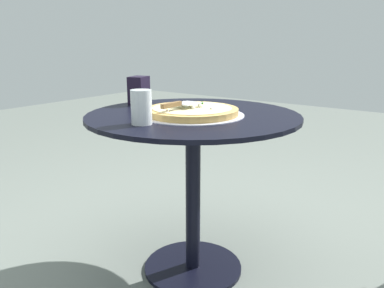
# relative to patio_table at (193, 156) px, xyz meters

# --- Properties ---
(ground_plane) EXTENTS (10.00, 10.00, 0.00)m
(ground_plane) POSITION_rel_patio_table_xyz_m (0.00, 0.00, -0.56)
(ground_plane) COLOR slate
(patio_table) EXTENTS (0.91, 0.91, 0.75)m
(patio_table) POSITION_rel_patio_table_xyz_m (0.00, 0.00, 0.00)
(patio_table) COLOR black
(patio_table) RESTS_ON ground
(pizza_on_tray) EXTENTS (0.44, 0.44, 0.05)m
(pizza_on_tray) POSITION_rel_patio_table_xyz_m (-0.03, -0.02, 0.20)
(pizza_on_tray) COLOR silver
(pizza_on_tray) RESTS_ON patio_table
(pizza_server) EXTENTS (0.21, 0.08, 0.02)m
(pizza_server) POSITION_rel_patio_table_xyz_m (-0.10, 0.00, 0.24)
(pizza_server) COLOR silver
(pizza_server) RESTS_ON pizza_on_tray
(drinking_cup) EXTENTS (0.08, 0.08, 0.13)m
(drinking_cup) POSITION_rel_patio_table_xyz_m (-0.29, 0.03, 0.25)
(drinking_cup) COLOR silver
(drinking_cup) RESTS_ON patio_table
(napkin_dispenser) EXTENTS (0.12, 0.10, 0.13)m
(napkin_dispenser) POSITION_rel_patio_table_xyz_m (0.05, 0.37, 0.25)
(napkin_dispenser) COLOR black
(napkin_dispenser) RESTS_ON patio_table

